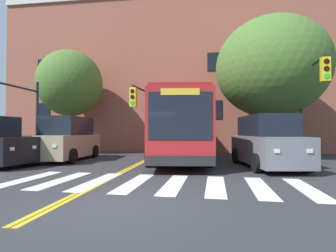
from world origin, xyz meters
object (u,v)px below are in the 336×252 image
(traffic_light_near_corner, at_px, (310,92))
(street_tree_curbside_small, at_px, (70,84))
(car_navy_behind_bus, at_px, (195,137))
(city_bus, at_px, (178,127))
(traffic_light_far_corner, at_px, (15,105))
(car_tan_near_lane, at_px, (67,140))
(traffic_light_overhead, at_px, (143,108))
(street_tree_curbside_large, at_px, (271,68))
(car_grey_far_lane, at_px, (266,143))

(traffic_light_near_corner, relative_size, street_tree_curbside_small, 0.72)
(car_navy_behind_bus, distance_m, traffic_light_near_corner, 13.24)
(city_bus, height_order, car_navy_behind_bus, city_bus)
(traffic_light_far_corner, height_order, street_tree_curbside_small, street_tree_curbside_small)
(traffic_light_near_corner, bearing_deg, car_tan_near_lane, 179.63)
(traffic_light_far_corner, bearing_deg, traffic_light_overhead, 17.91)
(traffic_light_far_corner, xyz_separation_m, street_tree_curbside_large, (13.97, 3.65, 2.39))
(traffic_light_near_corner, distance_m, traffic_light_far_corner, 15.21)
(street_tree_curbside_small, bearing_deg, traffic_light_far_corner, -95.88)
(car_grey_far_lane, relative_size, street_tree_curbside_small, 0.71)
(traffic_light_far_corner, height_order, traffic_light_overhead, traffic_light_far_corner)
(traffic_light_overhead, relative_size, street_tree_curbside_large, 0.53)
(city_bus, bearing_deg, street_tree_curbside_small, 165.36)
(traffic_light_near_corner, xyz_separation_m, street_tree_curbside_large, (-1.20, 2.61, 1.87))
(city_bus, distance_m, street_tree_curbside_large, 6.63)
(car_navy_behind_bus, relative_size, street_tree_curbside_large, 0.61)
(street_tree_curbside_large, bearing_deg, car_tan_near_lane, -167.69)
(car_tan_near_lane, bearing_deg, car_grey_far_lane, -8.64)
(city_bus, relative_size, car_navy_behind_bus, 2.34)
(traffic_light_far_corner, distance_m, street_tree_curbside_small, 5.29)
(car_tan_near_lane, distance_m, car_grey_far_lane, 10.47)
(car_tan_near_lane, xyz_separation_m, traffic_light_overhead, (4.10, 0.97, 1.83))
(city_bus, xyz_separation_m, traffic_light_near_corner, (6.72, -1.75, 1.68))
(traffic_light_far_corner, relative_size, street_tree_curbside_large, 0.53)
(car_grey_far_lane, height_order, traffic_light_far_corner, traffic_light_far_corner)
(car_grey_far_lane, relative_size, car_navy_behind_bus, 0.99)
(city_bus, height_order, street_tree_curbside_small, street_tree_curbside_small)
(city_bus, distance_m, traffic_light_far_corner, 8.97)
(traffic_light_near_corner, distance_m, traffic_light_overhead, 8.77)
(car_tan_near_lane, relative_size, car_grey_far_lane, 0.99)
(traffic_light_overhead, bearing_deg, traffic_light_near_corner, -6.91)
(city_bus, xyz_separation_m, street_tree_curbside_small, (-7.94, 2.07, 3.17))
(traffic_light_overhead, xyz_separation_m, street_tree_curbside_small, (-5.98, 2.77, 2.07))
(car_navy_behind_bus, distance_m, traffic_light_far_corner, 15.69)
(car_tan_near_lane, relative_size, traffic_light_far_corner, 1.13)
(car_grey_far_lane, xyz_separation_m, car_navy_behind_bus, (-3.58, 13.03, -0.02))
(city_bus, relative_size, street_tree_curbside_small, 1.67)
(car_tan_near_lane, xyz_separation_m, street_tree_curbside_large, (11.59, 2.53, 4.28))
(street_tree_curbside_large, bearing_deg, car_navy_behind_bus, 118.31)
(traffic_light_near_corner, relative_size, street_tree_curbside_large, 0.61)
(car_grey_far_lane, distance_m, traffic_light_far_corner, 12.89)
(traffic_light_far_corner, bearing_deg, street_tree_curbside_small, 84.12)
(car_grey_far_lane, distance_m, street_tree_curbside_large, 6.08)
(traffic_light_far_corner, bearing_deg, street_tree_curbside_large, 14.66)
(traffic_light_overhead, xyz_separation_m, street_tree_curbside_large, (7.49, 1.56, 2.45))
(city_bus, distance_m, traffic_light_overhead, 2.35)
(car_tan_near_lane, xyz_separation_m, car_grey_far_lane, (10.35, -1.57, -0.04))
(car_tan_near_lane, relative_size, street_tree_curbside_large, 0.60)
(car_grey_far_lane, distance_m, traffic_light_overhead, 7.00)
(car_tan_near_lane, distance_m, traffic_light_overhead, 4.59)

